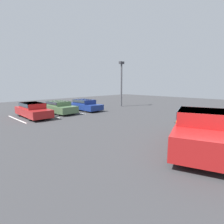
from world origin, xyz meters
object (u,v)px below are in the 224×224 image
at_px(parked_sedan_a, 33,110).
at_px(parked_sedan_c, 85,105).
at_px(wheel_stop_curb, 41,110).
at_px(traffic_cone, 178,120).
at_px(light_post, 121,81).
at_px(pickup_truck, 201,129).
at_px(parked_sedan_b, 59,107).

distance_m(parked_sedan_a, parked_sedan_c, 5.75).
relative_size(parked_sedan_c, wheel_stop_curb, 2.33).
bearing_deg(parked_sedan_c, traffic_cone, 6.04).
bearing_deg(wheel_stop_curb, light_post, -21.59).
bearing_deg(pickup_truck, light_post, 36.68).
xyz_separation_m(parked_sedan_b, traffic_cone, (4.09, -10.57, -0.40)).
distance_m(parked_sedan_b, light_post, 9.02).
height_order(parked_sedan_a, parked_sedan_b, parked_sedan_a).
distance_m(pickup_truck, parked_sedan_c, 13.73).
bearing_deg(wheel_stop_curb, parked_sedan_a, -123.71).
bearing_deg(parked_sedan_b, traffic_cone, 19.58).
bearing_deg(parked_sedan_b, light_post, 82.62).
bearing_deg(pickup_truck, wheel_stop_curb, 72.91).
height_order(light_post, wheel_stop_curb, light_post).
height_order(pickup_truck, wheel_stop_curb, pickup_truck).
bearing_deg(parked_sedan_b, pickup_truck, -2.52).
distance_m(traffic_cone, wheel_stop_curb, 14.16).
bearing_deg(traffic_cone, wheel_stop_curb, 109.56).
relative_size(parked_sedan_b, wheel_stop_curb, 2.24).
xyz_separation_m(parked_sedan_b, parked_sedan_c, (3.05, -0.21, -0.02)).
xyz_separation_m(parked_sedan_c, light_post, (5.51, -0.66, 2.73)).
bearing_deg(traffic_cone, pickup_truck, -145.43).
bearing_deg(parked_sedan_c, pickup_truck, -13.50).
distance_m(pickup_truck, light_post, 15.61).
relative_size(traffic_cone, wheel_stop_curb, 0.30).
distance_m(parked_sedan_a, light_post, 11.59).
relative_size(parked_sedan_a, parked_sedan_b, 1.13).
xyz_separation_m(parked_sedan_a, wheel_stop_curb, (2.05, 3.07, -0.62)).
distance_m(pickup_truck, parked_sedan_b, 13.55).
relative_size(parked_sedan_b, traffic_cone, 7.56).
height_order(parked_sedan_a, traffic_cone, parked_sedan_a).
height_order(pickup_truck, light_post, light_post).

